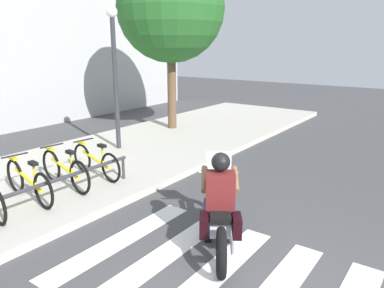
{
  "coord_description": "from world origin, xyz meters",
  "views": [
    {
      "loc": [
        -3.4,
        -1.42,
        2.87
      ],
      "look_at": [
        2.3,
        2.66,
        0.98
      ],
      "focal_mm": 34.88,
      "sensor_mm": 36.0,
      "label": 1
    }
  ],
  "objects_px": {
    "motorcycle": "(220,215)",
    "tree_near_rack": "(171,8)",
    "bicycle_7": "(96,161)",
    "street_lamp": "(115,66)",
    "bicycle_5": "(28,182)",
    "bicycle_6": "(65,170)",
    "rider": "(220,194)"
  },
  "relations": [
    {
      "from": "bicycle_6",
      "to": "tree_near_rack",
      "type": "height_order",
      "value": "tree_near_rack"
    },
    {
      "from": "rider",
      "to": "bicycle_7",
      "type": "xyz_separation_m",
      "value": [
        0.69,
        3.46,
        -0.34
      ]
    },
    {
      "from": "street_lamp",
      "to": "bicycle_5",
      "type": "bearing_deg",
      "value": -159.3
    },
    {
      "from": "motorcycle",
      "to": "street_lamp",
      "type": "bearing_deg",
      "value": 62.15
    },
    {
      "from": "motorcycle",
      "to": "rider",
      "type": "xyz_separation_m",
      "value": [
        -0.07,
        -0.04,
        0.37
      ]
    },
    {
      "from": "motorcycle",
      "to": "bicycle_6",
      "type": "distance_m",
      "value": 3.42
    },
    {
      "from": "tree_near_rack",
      "to": "motorcycle",
      "type": "bearing_deg",
      "value": -136.11
    },
    {
      "from": "street_lamp",
      "to": "bicycle_7",
      "type": "bearing_deg",
      "value": -145.51
    },
    {
      "from": "bicycle_5",
      "to": "tree_near_rack",
      "type": "xyz_separation_m",
      "value": [
        6.2,
        1.68,
        3.43
      ]
    },
    {
      "from": "motorcycle",
      "to": "tree_near_rack",
      "type": "xyz_separation_m",
      "value": [
        5.3,
        5.1,
        3.47
      ]
    },
    {
      "from": "motorcycle",
      "to": "bicycle_7",
      "type": "xyz_separation_m",
      "value": [
        0.62,
        3.42,
        0.03
      ]
    },
    {
      "from": "bicycle_6",
      "to": "bicycle_7",
      "type": "xyz_separation_m",
      "value": [
        0.76,
        0.0,
        -0.02
      ]
    },
    {
      "from": "rider",
      "to": "bicycle_7",
      "type": "height_order",
      "value": "rider"
    },
    {
      "from": "motorcycle",
      "to": "bicycle_7",
      "type": "relative_size",
      "value": 1.16
    },
    {
      "from": "bicycle_7",
      "to": "tree_near_rack",
      "type": "relative_size",
      "value": 0.29
    },
    {
      "from": "bicycle_7",
      "to": "tree_near_rack",
      "type": "xyz_separation_m",
      "value": [
        4.68,
        1.68,
        3.44
      ]
    },
    {
      "from": "street_lamp",
      "to": "tree_near_rack",
      "type": "relative_size",
      "value": 0.67
    },
    {
      "from": "bicycle_5",
      "to": "street_lamp",
      "type": "relative_size",
      "value": 0.46
    },
    {
      "from": "bicycle_6",
      "to": "tree_near_rack",
      "type": "bearing_deg",
      "value": 17.15
    },
    {
      "from": "bicycle_5",
      "to": "motorcycle",
      "type": "bearing_deg",
      "value": -75.27
    },
    {
      "from": "bicycle_6",
      "to": "street_lamp",
      "type": "relative_size",
      "value": 0.45
    },
    {
      "from": "tree_near_rack",
      "to": "bicycle_5",
      "type": "bearing_deg",
      "value": -164.85
    },
    {
      "from": "bicycle_5",
      "to": "tree_near_rack",
      "type": "relative_size",
      "value": 0.31
    },
    {
      "from": "motorcycle",
      "to": "bicycle_7",
      "type": "height_order",
      "value": "motorcycle"
    },
    {
      "from": "bicycle_7",
      "to": "street_lamp",
      "type": "bearing_deg",
      "value": 34.49
    },
    {
      "from": "bicycle_6",
      "to": "tree_near_rack",
      "type": "xyz_separation_m",
      "value": [
        5.44,
        1.68,
        3.42
      ]
    },
    {
      "from": "bicycle_5",
      "to": "bicycle_6",
      "type": "xyz_separation_m",
      "value": [
        0.76,
        -0.0,
        0.01
      ]
    },
    {
      "from": "rider",
      "to": "bicycle_7",
      "type": "distance_m",
      "value": 3.55
    },
    {
      "from": "tree_near_rack",
      "to": "rider",
      "type": "bearing_deg",
      "value": -136.24
    },
    {
      "from": "motorcycle",
      "to": "street_lamp",
      "type": "distance_m",
      "value": 5.63
    },
    {
      "from": "bicycle_5",
      "to": "bicycle_6",
      "type": "relative_size",
      "value": 1.01
    },
    {
      "from": "motorcycle",
      "to": "bicycle_6",
      "type": "bearing_deg",
      "value": 92.32
    }
  ]
}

